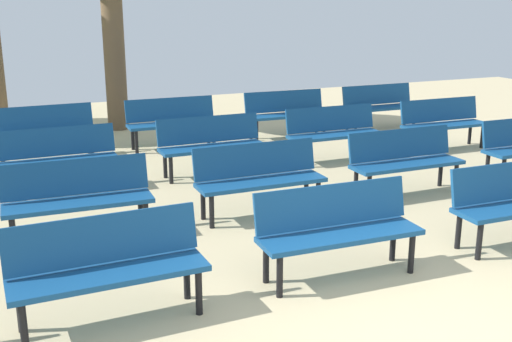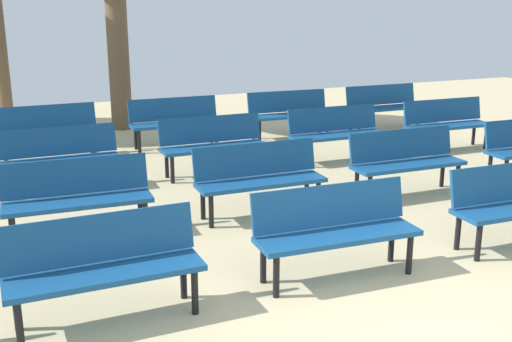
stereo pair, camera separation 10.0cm
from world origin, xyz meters
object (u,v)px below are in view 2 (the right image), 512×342
(bench_r0_c2, at_px, (335,226))
(bench_r2_c3, at_px, (336,130))
(bench_r1_c2, at_px, (259,175))
(bench_r2_c1, at_px, (59,155))
(bench_r1_c1, at_px, (77,194))
(bench_r2_c2, at_px, (213,142))
(bench_r3_c1, at_px, (48,128))
(bench_r2_c4, at_px, (446,121))
(bench_r3_c4, at_px, (384,104))
(bench_r3_c2, at_px, (175,119))
(bench_r0_c1, at_px, (104,262))
(bench_r1_c3, at_px, (406,158))
(bench_r3_c3, at_px, (289,111))

(bench_r0_c2, distance_m, bench_r2_c3, 4.47)
(bench_r1_c2, distance_m, bench_r2_c3, 2.95)
(bench_r2_c1, bearing_deg, bench_r1_c1, -89.80)
(bench_r2_c2, distance_m, bench_r3_c1, 2.98)
(bench_r1_c1, distance_m, bench_r2_c4, 6.79)
(bench_r1_c2, bearing_deg, bench_r3_c4, 41.90)
(bench_r3_c1, bearing_deg, bench_r0_c2, -71.09)
(bench_r1_c2, relative_size, bench_r3_c1, 1.00)
(bench_r1_c1, relative_size, bench_r3_c2, 1.01)
(bench_r0_c1, relative_size, bench_r3_c4, 1.00)
(bench_r1_c3, relative_size, bench_r2_c4, 1.00)
(bench_r0_c1, height_order, bench_r3_c3, same)
(bench_r0_c1, height_order, bench_r3_c4, same)
(bench_r1_c1, relative_size, bench_r2_c3, 1.01)
(bench_r2_c2, bearing_deg, bench_r1_c1, -139.57)
(bench_r0_c1, distance_m, bench_r1_c1, 1.98)
(bench_r1_c3, bearing_deg, bench_r3_c3, 88.82)
(bench_r1_c3, relative_size, bench_r3_c3, 0.99)
(bench_r2_c3, bearing_deg, bench_r3_c4, 41.56)
(bench_r0_c1, relative_size, bench_r0_c2, 1.00)
(bench_r1_c2, bearing_deg, bench_r2_c4, 24.03)
(bench_r0_c1, relative_size, bench_r2_c1, 1.00)
(bench_r2_c2, height_order, bench_r3_c1, same)
(bench_r2_c2, bearing_deg, bench_r3_c1, 138.03)
(bench_r3_c3, bearing_deg, bench_r0_c1, -125.78)
(bench_r0_c1, xyz_separation_m, bench_r0_c2, (2.18, 0.01, 0.00))
(bench_r1_c3, bearing_deg, bench_r3_c4, 60.50)
(bench_r0_c2, height_order, bench_r1_c3, same)
(bench_r2_c1, height_order, bench_r3_c1, same)
(bench_r3_c1, bearing_deg, bench_r3_c4, -1.58)
(bench_r3_c3, height_order, bench_r3_c4, same)
(bench_r2_c4, distance_m, bench_r3_c4, 1.97)
(bench_r2_c1, distance_m, bench_r2_c3, 4.35)
(bench_r2_c2, bearing_deg, bench_r2_c3, 1.09)
(bench_r1_c2, relative_size, bench_r3_c3, 0.99)
(bench_r3_c1, distance_m, bench_r3_c4, 6.53)
(bench_r1_c2, distance_m, bench_r3_c4, 5.86)
(bench_r0_c1, xyz_separation_m, bench_r1_c3, (4.35, 1.91, 0.00))
(bench_r1_c1, bearing_deg, bench_r1_c3, 0.99)
(bench_r3_c2, xyz_separation_m, bench_r3_c4, (4.38, -0.01, 0.00))
(bench_r2_c2, relative_size, bench_r2_c4, 1.00)
(bench_r1_c1, height_order, bench_r1_c3, same)
(bench_r1_c3, bearing_deg, bench_r1_c2, -179.73)
(bench_r1_c3, distance_m, bench_r2_c3, 1.98)
(bench_r3_c1, bearing_deg, bench_r2_c1, -91.42)
(bench_r3_c4, bearing_deg, bench_r1_c1, -149.57)
(bench_r2_c3, relative_size, bench_r3_c2, 1.00)
(bench_r2_c2, bearing_deg, bench_r3_c3, 41.55)
(bench_r0_c2, height_order, bench_r1_c2, same)
(bench_r2_c1, xyz_separation_m, bench_r3_c2, (2.17, 1.91, 0.00))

